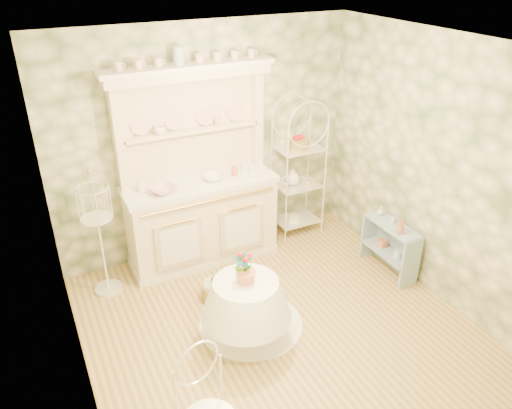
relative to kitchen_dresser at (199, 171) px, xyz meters
name	(u,v)px	position (x,y,z in m)	size (l,w,h in m)	color
floor	(278,328)	(0.20, -1.52, -1.15)	(3.60, 3.60, 0.00)	tan
ceiling	(286,48)	(0.20, -1.52, 1.56)	(3.60, 3.60, 0.00)	white
wall_left	(65,260)	(-1.60, -1.52, 0.21)	(3.60, 3.60, 0.00)	beige
wall_right	(437,171)	(2.00, -1.52, 0.21)	(3.60, 3.60, 0.00)	beige
wall_back	(206,143)	(0.20, 0.28, 0.21)	(3.60, 3.60, 0.00)	beige
wall_front	(431,338)	(0.20, -3.32, 0.21)	(3.60, 3.60, 0.00)	beige
kitchen_dresser	(199,171)	(0.00, 0.00, 0.00)	(1.87, 0.61, 2.29)	#F6E5C7
bakers_rack	(298,168)	(1.34, 0.08, -0.26)	(0.55, 0.39, 1.77)	white
side_shelf	(389,247)	(1.80, -1.22, -0.83)	(0.28, 0.74, 0.64)	#87A2B8
round_table	(246,310)	(-0.17, -1.57, -0.74)	(0.74, 0.74, 0.80)	white
birdcage_stand	(99,231)	(-1.18, -0.15, -0.39)	(0.36, 0.36, 1.51)	white
floor_basket	(218,290)	(-0.16, -0.81, -1.05)	(0.30, 0.30, 0.19)	#A78B48
lace_rug	(251,324)	(-0.02, -1.35, -1.14)	(1.04, 1.04, 0.01)	white
bowl_floral	(163,192)	(-0.45, -0.09, -0.13)	(0.28, 0.28, 0.07)	white
bowl_white	(213,179)	(0.15, -0.02, -0.13)	(0.22, 0.22, 0.07)	white
cup_left	(160,132)	(-0.37, 0.15, 0.47)	(0.12, 0.12, 0.09)	white
cup_right	(218,123)	(0.31, 0.16, 0.47)	(0.09, 0.09, 0.08)	white
potted_geranium	(243,270)	(-0.19, -1.56, -0.30)	(0.16, 0.11, 0.30)	#3F7238
bottle_amber	(401,228)	(1.75, -1.39, -0.46)	(0.07, 0.07, 0.18)	#AE5F42
bottle_blue	(393,221)	(1.81, -1.20, -0.49)	(0.05, 0.05, 0.11)	#9CB9D9
bottle_glass	(381,212)	(1.83, -0.97, -0.50)	(0.08, 0.08, 0.10)	silver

